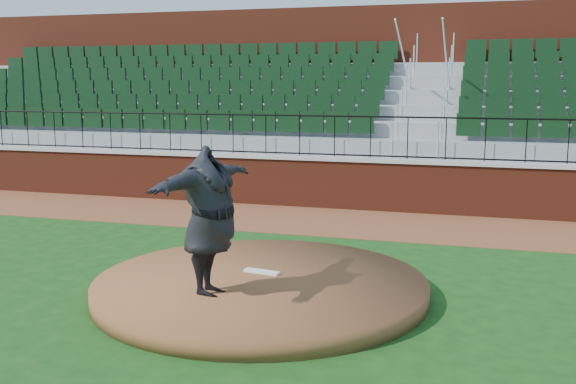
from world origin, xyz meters
name	(u,v)px	position (x,y,z in m)	size (l,w,h in m)	color
ground	(259,292)	(0.00, 0.00, 0.00)	(90.00, 90.00, 0.00)	#133E11
warning_track	(337,221)	(0.00, 5.40, 0.01)	(34.00, 3.20, 0.01)	brown
field_wall	(352,185)	(0.00, 7.00, 0.60)	(34.00, 0.35, 1.20)	maroon
wall_cap	(352,159)	(0.00, 7.00, 1.25)	(34.00, 0.45, 0.10)	#B7B7B7
wall_railing	(352,137)	(0.00, 7.00, 1.80)	(34.00, 0.05, 1.00)	black
seating_stands	(372,112)	(0.00, 9.72, 2.30)	(34.00, 5.10, 4.60)	gray
concourse_wall	(387,94)	(0.00, 12.52, 2.75)	(34.00, 0.50, 5.50)	maroon
pitchers_mound	(261,287)	(0.06, -0.10, 0.12)	(4.95, 4.95, 0.25)	brown
pitching_rubber	(262,272)	(-0.02, 0.18, 0.27)	(0.57, 0.14, 0.04)	white
pitcher	(210,221)	(-0.37, -0.97, 1.28)	(2.53, 0.69, 2.06)	black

